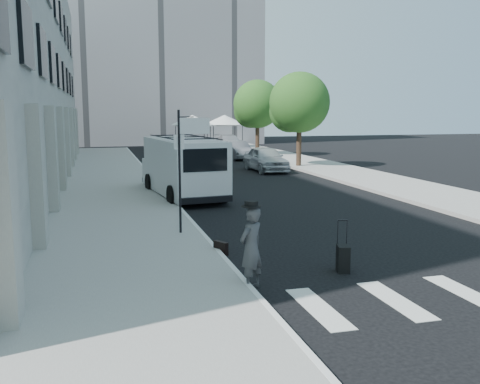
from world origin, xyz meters
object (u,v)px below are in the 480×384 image
suitcase (343,258)px  parked_car_a (266,159)px  briefcase (221,248)px  parked_car_b (238,150)px  businessman (251,248)px  parked_car_c (229,143)px  cargo_van (182,167)px

suitcase → parked_car_a: bearing=92.9°
briefcase → parked_car_b: bearing=44.8°
businessman → parked_car_c: 36.75m
suitcase → parked_car_b: bearing=95.8°
suitcase → parked_car_c: size_ratio=0.23×
suitcase → parked_car_a: 20.29m
briefcase → parked_car_a: size_ratio=0.10×
businessman → briefcase: size_ratio=3.91×
cargo_van → briefcase: bearing=-100.2°
parked_car_c → suitcase: bearing=-96.6°
briefcase → cargo_van: cargo_van is taller
businessman → suitcase: businessman is taller
businessman → parked_car_b: 29.50m
suitcase → cargo_van: bearing=114.6°
briefcase → suitcase: size_ratio=0.38×
cargo_van → parked_car_b: cargo_van is taller
parked_car_c → cargo_van: bearing=-105.3°
briefcase → cargo_van: size_ratio=0.07×
briefcase → parked_car_c: parked_car_c is taller
businessman → parked_car_a: bearing=-144.6°
cargo_van → businessman: bearing=-99.4°
suitcase → cargo_van: 11.82m
parked_car_a → parked_car_c: parked_car_a is taller
briefcase → cargo_van: 9.60m
businessman → parked_car_c: bearing=-139.2°
businessman → suitcase: (2.35, 0.60, -0.55)m
businessman → parked_car_a: (6.90, 20.37, -0.10)m
briefcase → parked_car_b: parked_car_b is taller
parked_car_b → parked_car_c: bearing=78.1°
briefcase → parked_car_c: size_ratio=0.09×
businessman → briefcase: businessman is taller
parked_car_a → businessman: bearing=-110.2°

